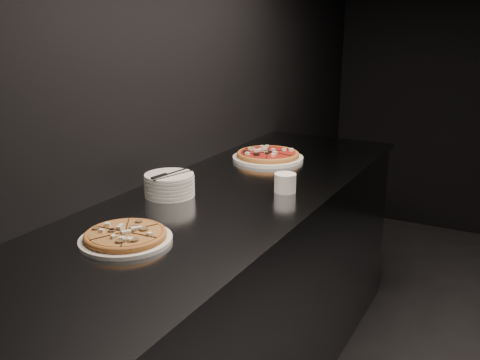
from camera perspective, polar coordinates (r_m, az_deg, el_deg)
The scene contains 7 objects.
wall_left at distance 2.22m, azimuth -9.96°, elevation 11.82°, with size 0.02×5.00×2.80m, color black.
counter at distance 2.29m, azimuth -1.28°, elevation -12.50°, with size 0.74×2.44×0.92m.
pizza_mushroom at distance 1.70m, azimuth -12.10°, elevation -5.90°, with size 0.29×0.29×0.03m.
pizza_tomato at distance 2.63m, azimuth 3.00°, elevation 2.63°, with size 0.35×0.35×0.04m.
plate_stack at distance 2.10m, azimuth -7.53°, elevation -0.50°, with size 0.19×0.19×0.09m.
cutlery at distance 2.07m, azimuth -7.65°, elevation 0.57°, with size 0.10×0.20×0.01m.
ramekin at distance 2.13m, azimuth 4.84°, elevation -0.25°, with size 0.09×0.09×0.08m.
Camera 1 is at (-1.13, -1.73, 1.58)m, focal length 40.00 mm.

